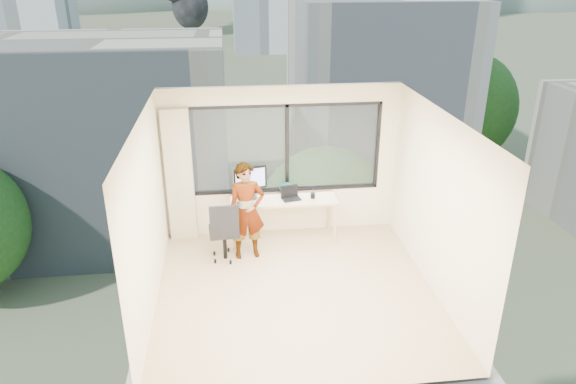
{
  "coord_description": "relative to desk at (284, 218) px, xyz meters",
  "views": [
    {
      "loc": [
        -0.87,
        -6.44,
        4.38
      ],
      "look_at": [
        0.0,
        1.0,
        1.15
      ],
      "focal_mm": 32.85,
      "sensor_mm": 36.0,
      "label": 1
    }
  ],
  "objects": [
    {
      "name": "near_bldg_b",
      "position": [
        12.0,
        36.34,
        -6.38
      ],
      "size": [
        14.0,
        13.0,
        16.0
      ],
      "primitive_type": "cube",
      "color": "silver",
      "rests_on": "exterior_ground"
    },
    {
      "name": "laptop",
      "position": [
        0.13,
        -0.05,
        0.47
      ],
      "size": [
        0.37,
        0.38,
        0.2
      ],
      "primitive_type": null,
      "rotation": [
        0.0,
        0.0,
        0.23
      ],
      "color": "black",
      "rests_on": "desk"
    },
    {
      "name": "tree_b",
      "position": [
        4.0,
        16.34,
        -9.88
      ],
      "size": [
        7.6,
        7.6,
        9.0
      ],
      "primitive_type": null,
      "color": "#244818",
      "rests_on": "exterior_ground"
    },
    {
      "name": "monitor",
      "position": [
        -0.55,
        0.08,
        0.66
      ],
      "size": [
        0.58,
        0.24,
        0.57
      ],
      "primitive_type": null,
      "rotation": [
        0.0,
        0.0,
        0.22
      ],
      "color": "black",
      "rests_on": "desk"
    },
    {
      "name": "floor",
      "position": [
        0.0,
        -1.66,
        -0.38
      ],
      "size": [
        4.0,
        4.0,
        0.01
      ],
      "primitive_type": "cube",
      "color": "tan",
      "rests_on": "ground"
    },
    {
      "name": "pen_cup",
      "position": [
        0.5,
        -0.05,
        0.42
      ],
      "size": [
        0.09,
        0.09,
        0.1
      ],
      "primitive_type": "cylinder",
      "rotation": [
        0.0,
        0.0,
        -0.16
      ],
      "color": "black",
      "rests_on": "desk"
    },
    {
      "name": "handbag",
      "position": [
        0.09,
        0.21,
        0.48
      ],
      "size": [
        0.3,
        0.21,
        0.2
      ],
      "primitive_type": "ellipsoid",
      "rotation": [
        0.0,
        0.0,
        -0.32
      ],
      "color": "#0D5152",
      "rests_on": "desk"
    },
    {
      "name": "wall_right",
      "position": [
        2.0,
        -1.66,
        0.93
      ],
      "size": [
        0.01,
        4.0,
        2.6
      ],
      "primitive_type": "cube",
      "color": "#F3E5BB",
      "rests_on": "ground"
    },
    {
      "name": "wall_front",
      "position": [
        0.0,
        -3.66,
        0.93
      ],
      "size": [
        4.0,
        0.01,
        2.6
      ],
      "primitive_type": "cube",
      "color": "#F3E5BB",
      "rests_on": "ground"
    },
    {
      "name": "exterior_ground",
      "position": [
        0.0,
        118.34,
        -14.38
      ],
      "size": [
        400.0,
        400.0,
        0.04
      ],
      "primitive_type": "cube",
      "color": "#515B3D",
      "rests_on": "ground"
    },
    {
      "name": "cellphone",
      "position": [
        -0.74,
        -0.11,
        0.38
      ],
      "size": [
        0.12,
        0.07,
        0.01
      ],
      "primitive_type": "cube",
      "rotation": [
        0.0,
        0.0,
        0.23
      ],
      "color": "black",
      "rests_on": "desk"
    },
    {
      "name": "ceiling",
      "position": [
        0.0,
        -1.66,
        2.23
      ],
      "size": [
        4.0,
        4.0,
        0.01
      ],
      "primitive_type": "cube",
      "color": "white",
      "rests_on": "ground"
    },
    {
      "name": "hill_a",
      "position": [
        -120.0,
        318.34,
        -14.38
      ],
      "size": [
        288.0,
        216.0,
        90.0
      ],
      "primitive_type": "ellipsoid",
      "color": "slate",
      "rests_on": "exterior_ground"
    },
    {
      "name": "near_bldg_a",
      "position": [
        -9.0,
        28.34,
        -7.38
      ],
      "size": [
        16.0,
        12.0,
        14.0
      ],
      "primitive_type": "cube",
      "color": "beige",
      "rests_on": "exterior_ground"
    },
    {
      "name": "chair",
      "position": [
        -1.02,
        -0.59,
        0.15
      ],
      "size": [
        0.57,
        0.57,
        1.05
      ],
      "primitive_type": null,
      "rotation": [
        0.0,
        0.0,
        0.07
      ],
      "color": "black",
      "rests_on": "floor"
    },
    {
      "name": "tree_c",
      "position": [
        22.0,
        38.34,
        -9.38
      ],
      "size": [
        8.4,
        8.4,
        10.0
      ],
      "primitive_type": null,
      "color": "#244818",
      "rests_on": "exterior_ground"
    },
    {
      "name": "window_wall",
      "position": [
        0.05,
        0.34,
        1.15
      ],
      "size": [
        3.3,
        0.16,
        1.55
      ],
      "primitive_type": null,
      "color": "black",
      "rests_on": "ground"
    },
    {
      "name": "person",
      "position": [
        -0.64,
        -0.54,
        0.43
      ],
      "size": [
        0.63,
        0.46,
        1.6
      ],
      "primitive_type": "imported",
      "rotation": [
        0.0,
        0.0,
        0.14
      ],
      "color": "#2D2D33",
      "rests_on": "floor"
    },
    {
      "name": "game_console",
      "position": [
        -0.69,
        0.18,
        0.41
      ],
      "size": [
        0.33,
        0.28,
        0.08
      ],
      "primitive_type": "cube",
      "rotation": [
        0.0,
        0.0,
        0.07
      ],
      "color": "white",
      "rests_on": "desk"
    },
    {
      "name": "desk",
      "position": [
        0.0,
        0.0,
        0.0
      ],
      "size": [
        1.8,
        0.6,
        0.75
      ],
      "primitive_type": "cube",
      "color": "beige",
      "rests_on": "floor"
    },
    {
      "name": "wall_left",
      "position": [
        -2.0,
        -1.66,
        0.93
      ],
      "size": [
        0.01,
        4.0,
        2.6
      ],
      "primitive_type": "cube",
      "color": "#F3E5BB",
      "rests_on": "ground"
    },
    {
      "name": "curtain",
      "position": [
        -1.72,
        0.22,
        0.77
      ],
      "size": [
        0.45,
        0.14,
        2.3
      ],
      "primitive_type": "cube",
      "color": "beige",
      "rests_on": "floor"
    }
  ]
}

